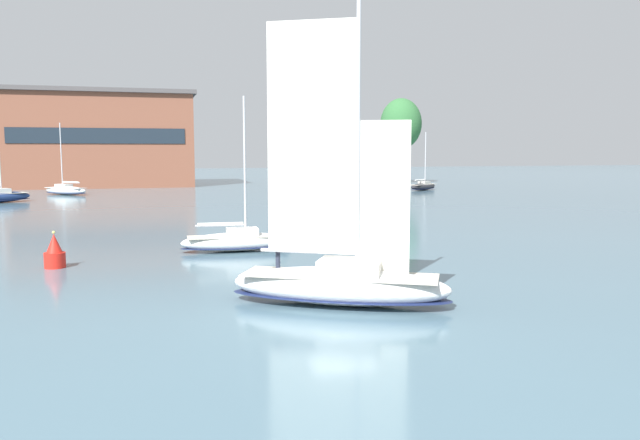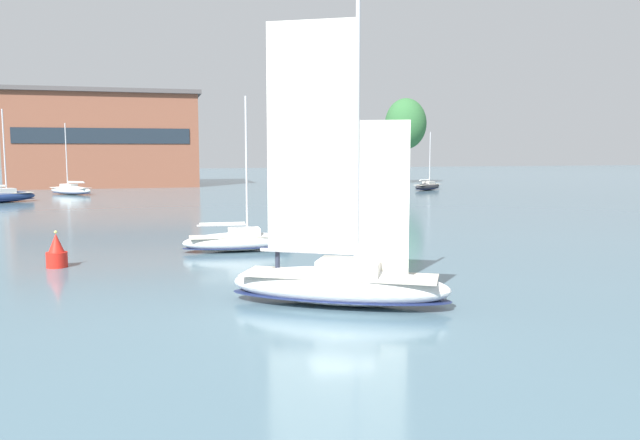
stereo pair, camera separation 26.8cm
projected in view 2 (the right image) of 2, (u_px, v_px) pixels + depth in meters
The scene contains 9 objects.
ground_plane at pixel (339, 304), 25.69m from camera, with size 400.00×400.00×0.00m, color slate.
waterfront_building at pixel (107, 139), 110.79m from camera, with size 32.13×18.88×16.53m.
tree_shore_center at pixel (406, 124), 117.78m from camera, with size 7.82×7.82×16.11m.
sailboat_main at pixel (339, 280), 25.57m from camera, with size 9.30×6.61×12.62m.
sailboat_moored_near_marina at pixel (71, 190), 89.28m from camera, with size 7.00×6.38×10.21m.
sailboat_moored_mid_channel at pixel (239, 241), 39.27m from camera, with size 7.09×2.24×9.66m.
sailboat_moored_far_slip at pixel (1, 196), 75.70m from camera, with size 8.12×6.45×11.29m.
sailboat_moored_outer_mooring at pixel (428, 186), 99.39m from camera, with size 6.61×5.28×9.22m.
channel_buoy at pixel (57, 253), 33.77m from camera, with size 1.11×1.11×2.01m.
Camera 2 is at (-7.29, -24.08, 6.32)m, focal length 35.00 mm.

